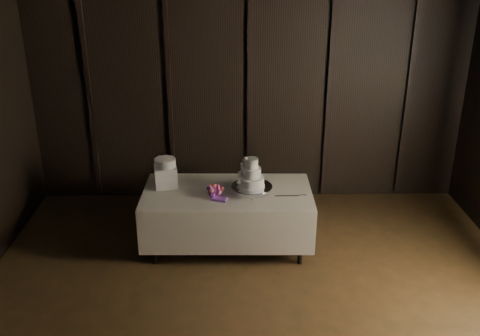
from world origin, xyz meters
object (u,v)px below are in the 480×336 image
(wedding_cake, at_px, (250,176))
(box_pedestal, at_px, (166,176))
(cake_stand, at_px, (252,190))
(small_cake, at_px, (165,163))
(bouquet, at_px, (215,191))
(display_table, at_px, (228,216))

(wedding_cake, relative_size, box_pedestal, 1.33)
(cake_stand, bearing_deg, small_cake, 168.05)
(bouquet, xyz_separation_m, box_pedestal, (-0.59, 0.28, 0.06))
(wedding_cake, xyz_separation_m, small_cake, (-1.00, 0.23, 0.07))
(cake_stand, bearing_deg, bouquet, -170.94)
(display_table, height_order, wedding_cake, wedding_cake)
(display_table, relative_size, box_pedestal, 7.72)
(display_table, xyz_separation_m, bouquet, (-0.14, -0.14, 0.40))
(bouquet, distance_m, small_cake, 0.70)
(cake_stand, distance_m, wedding_cake, 0.18)
(cake_stand, xyz_separation_m, box_pedestal, (-1.02, 0.22, 0.08))
(display_table, distance_m, box_pedestal, 0.88)
(box_pedestal, bearing_deg, cake_stand, -11.95)
(small_cake, bearing_deg, cake_stand, -11.95)
(bouquet, bearing_deg, wedding_cake, 7.60)
(display_table, height_order, box_pedestal, box_pedestal)
(display_table, bearing_deg, cake_stand, -12.53)
(box_pedestal, bearing_deg, small_cake, 0.00)
(bouquet, height_order, box_pedestal, box_pedestal)
(wedding_cake, height_order, box_pedestal, wedding_cake)
(bouquet, distance_m, box_pedestal, 0.66)
(wedding_cake, bearing_deg, bouquet, -171.64)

